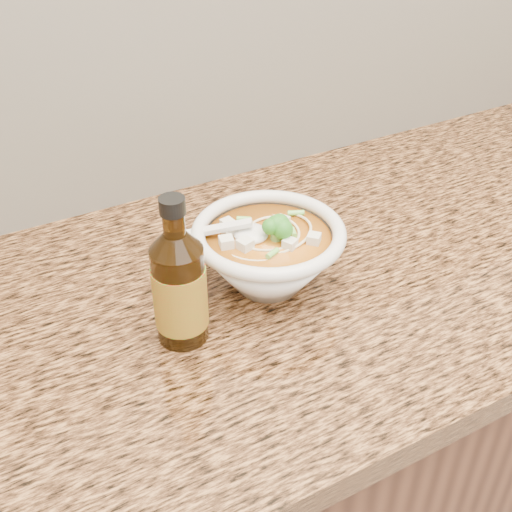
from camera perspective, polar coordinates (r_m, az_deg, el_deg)
cabinet at (r=1.33m, az=4.71°, el=-16.91°), size 4.00×0.65×0.86m
counter_slab at (r=1.01m, az=5.93°, el=-1.11°), size 4.00×0.68×0.04m
soup_bowl at (r=0.91m, az=1.08°, el=0.10°), size 0.23×0.22×0.12m
hot_sauce_bottle at (r=0.81m, az=-6.82°, el=-2.86°), size 0.08×0.08×0.21m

